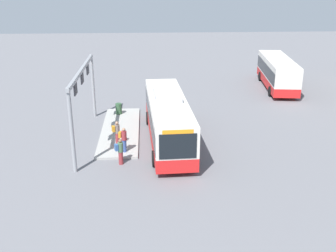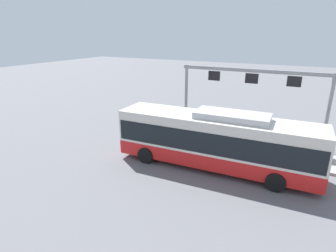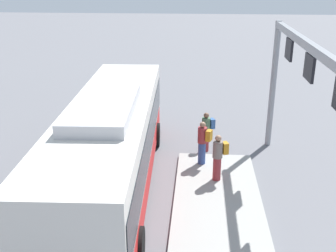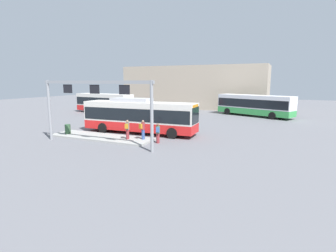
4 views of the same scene
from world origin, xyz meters
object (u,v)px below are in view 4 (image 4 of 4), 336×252
Objects in this scene: person_waiting_near at (158,133)px; person_waiting_mid at (127,129)px; person_boarding at (143,129)px; trash_bin at (68,129)px; bus_main at (139,115)px; bus_background_left at (104,102)px; bus_background_right at (254,104)px.

person_waiting_near is 1.00× the size of person_waiting_mid.
person_boarding is 7.82m from trash_bin.
trash_bin is (-9.29, -0.65, -0.28)m from person_waiting_near.
bus_main reaches higher than person_waiting_mid.
person_boarding is 1.33m from person_waiting_mid.
person_waiting_near is at bearing -99.92° from person_waiting_mid.
person_waiting_mid is (-2.75, -0.37, 0.16)m from person_waiting_near.
bus_main is 3.69m from person_waiting_mid.
bus_background_left is 6.29× the size of person_waiting_near.
bus_background_left is 0.93× the size of bus_background_right.
bus_background_right reaches higher than person_waiting_mid.
bus_background_left is 23.37m from bus_background_right.
person_waiting_near is 2.78m from person_waiting_mid.
person_boarding is 1.00× the size of person_waiting_near.
person_boarding is at bearing 60.95° from person_waiting_near.
trash_bin is at bearing -148.65° from bus_main.
bus_background_left is at bearing 116.75° from trash_bin.
bus_background_right is 6.77× the size of person_waiting_near.
bus_main is 6.93× the size of person_boarding.
bus_main is at bearing -3.79° from person_waiting_mid.
bus_background_right is (8.83, 18.11, -0.03)m from bus_main.
person_waiting_mid is (14.66, -15.83, -0.73)m from bus_background_left.
person_waiting_near is at bearing -34.60° from bus_background_left.
trash_bin is at bearing 74.98° from person_waiting_mid.
trash_bin is (-14.52, -21.90, -1.17)m from bus_background_right.
trash_bin is at bearing -56.24° from bus_background_left.
bus_background_left is 6.29× the size of person_waiting_mid.
person_waiting_near is 1.86× the size of trash_bin.
bus_background_right is (22.64, 5.79, 0.00)m from bus_background_left.
bus_background_right reaches higher than trash_bin.
bus_background_left is at bearing 67.93° from person_boarding.
bus_main is 6.93× the size of person_waiting_near.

